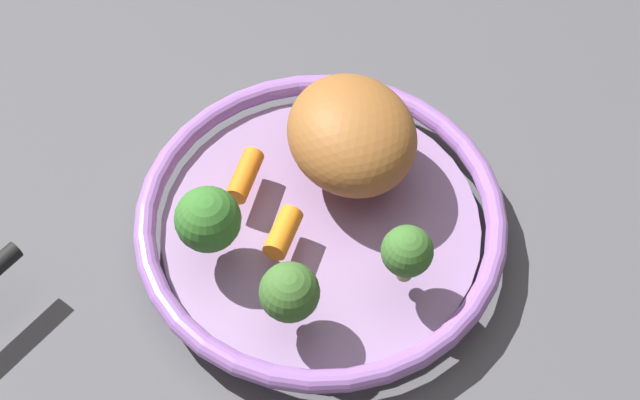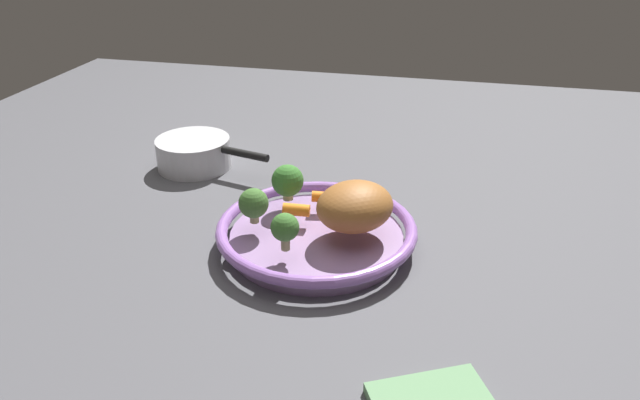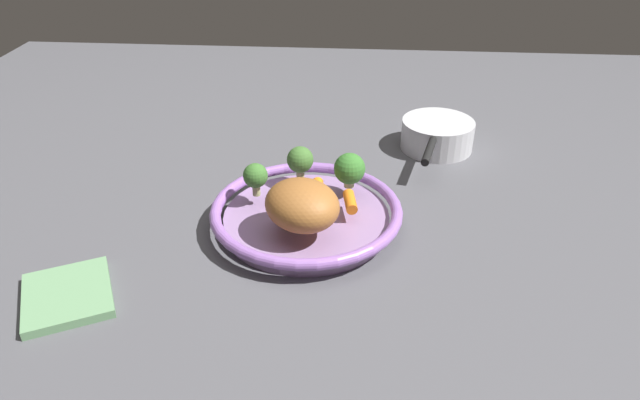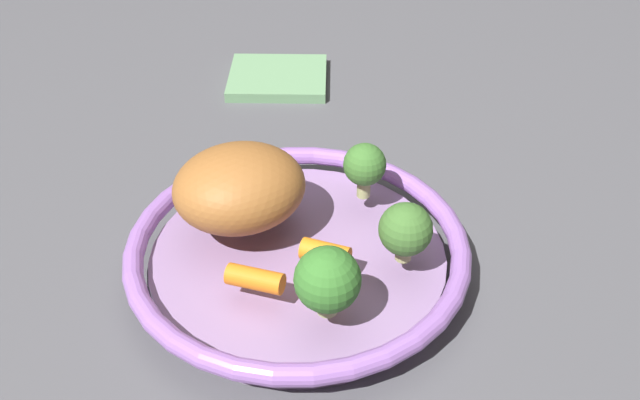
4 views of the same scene
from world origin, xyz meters
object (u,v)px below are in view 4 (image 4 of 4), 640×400
baby_carrot_left (325,253)px  baby_carrot_center (257,279)px  serving_bowl (298,254)px  dish_towel (278,78)px  broccoli_floret_large (406,230)px  roast_chicken_piece (241,186)px  broccoli_floret_mid (365,166)px  broccoli_floret_edge (327,280)px

baby_carrot_left → baby_carrot_center: bearing=-122.7°
serving_bowl → dish_towel: bearing=123.5°
baby_carrot_center → broccoli_floret_large: bearing=44.2°
baby_carrot_center → broccoli_floret_large: 0.14m
serving_bowl → roast_chicken_piece: (-0.06, 0.00, 0.06)m
baby_carrot_center → serving_bowl: bearing=91.2°
baby_carrot_left → dish_towel: baby_carrot_left is taller
baby_carrot_left → roast_chicken_piece: bearing=168.9°
roast_chicken_piece → baby_carrot_center: (0.06, -0.08, -0.03)m
broccoli_floret_mid → baby_carrot_left: bearing=-83.5°
serving_bowl → baby_carrot_left: 0.05m
roast_chicken_piece → dish_towel: 0.37m
roast_chicken_piece → broccoli_floret_large: (0.16, 0.02, -0.00)m
broccoli_floret_large → dish_towel: bearing=135.8°
broccoli_floret_large → broccoli_floret_edge: 0.10m
roast_chicken_piece → broccoli_floret_mid: 0.13m
serving_bowl → broccoli_floret_mid: broccoli_floret_mid is taller
serving_bowl → baby_carrot_center: (0.00, -0.08, 0.03)m
roast_chicken_piece → broccoli_floret_mid: bearing=44.4°
baby_carrot_center → broccoli_floret_large: size_ratio=0.86×
baby_carrot_left → broccoli_floret_edge: size_ratio=0.69×
broccoli_floret_mid → broccoli_floret_edge: broccoli_floret_edge is taller
baby_carrot_left → broccoli_floret_large: 0.08m
serving_bowl → broccoli_floret_edge: size_ratio=5.14×
baby_carrot_center → dish_towel: (-0.22, 0.41, -0.05)m
roast_chicken_piece → baby_carrot_left: roast_chicken_piece is taller
broccoli_floret_mid → broccoli_floret_edge: bearing=-75.4°
broccoli_floret_edge → dish_towel: bearing=125.6°
serving_bowl → broccoli_floret_edge: 0.11m
baby_carrot_left → baby_carrot_center: (-0.04, -0.06, -0.00)m
roast_chicken_piece → broccoli_floret_edge: roast_chicken_piece is taller
baby_carrot_center → broccoli_floret_edge: size_ratio=0.79×
dish_towel → baby_carrot_left: bearing=-53.4°
roast_chicken_piece → broccoli_floret_edge: bearing=-29.3°
broccoli_floret_edge → dish_towel: 0.50m
broccoli_floret_edge → dish_towel: size_ratio=0.47×
roast_chicken_piece → baby_carrot_center: bearing=-50.4°
serving_bowl → broccoli_floret_mid: bearing=73.6°
broccoli_floret_mid → dish_towel: broccoli_floret_mid is taller
baby_carrot_left → broccoli_floret_large: (0.06, 0.04, 0.02)m
serving_bowl → baby_carrot_center: bearing=-88.8°
broccoli_floret_mid → broccoli_floret_edge: size_ratio=0.93×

